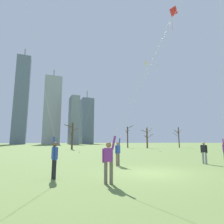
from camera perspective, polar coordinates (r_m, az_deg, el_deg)
ground_plane at (r=10.61m, az=12.66°, el=-17.77°), size 400.00×400.00×0.00m
kite_flyer_foreground_right_red at (r=16.17m, az=8.81°, el=5.40°), size 11.92×6.37×19.81m
kite_flyer_foreground_left_green at (r=16.66m, az=31.17°, el=-1.68°), size 6.89×6.41×16.10m
kite_flyer_midfield_right_purple at (r=10.42m, az=-20.82°, el=6.40°), size 3.36×5.87×16.14m
kite_flyer_far_back_orange at (r=7.90m, az=17.02°, el=21.32°), size 7.19×7.79×19.31m
bystander_strolling_midfield at (r=15.64m, az=26.52°, el=-10.85°), size 0.28×0.50×1.62m
distant_kite_low_near_trees_yellow at (r=36.98m, az=10.09°, el=12.79°), size 1.19×8.13×16.99m
distant_kite_drifting_left_white at (r=31.98m, az=13.75°, el=11.50°), size 1.63×2.12×14.74m
bare_tree_center at (r=47.66m, az=10.77°, el=-7.58°), size 2.58×3.09×5.18m
bare_tree_right_of_center at (r=52.85m, az=19.85°, el=-7.15°), size 2.74×2.04×5.46m
bare_tree_far_right_edge at (r=40.60m, az=-12.23°, el=-6.94°), size 2.84×2.04×5.62m
bare_tree_left_of_center at (r=49.25m, az=4.87°, el=-7.49°), size 1.87×2.17×5.83m
skyline_mid_tower_left at (r=117.56m, az=-11.73°, el=-2.48°), size 5.16×10.91×29.59m
skyline_squat_block at (r=136.05m, az=-7.84°, el=-2.78°), size 8.30×10.18×39.21m
skyline_tall_tower at (r=127.77m, az=-26.15°, el=3.55°), size 7.96×8.47×61.01m
skyline_slender_spire at (r=124.69m, az=-17.97°, el=0.74°), size 10.62×5.98×48.76m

